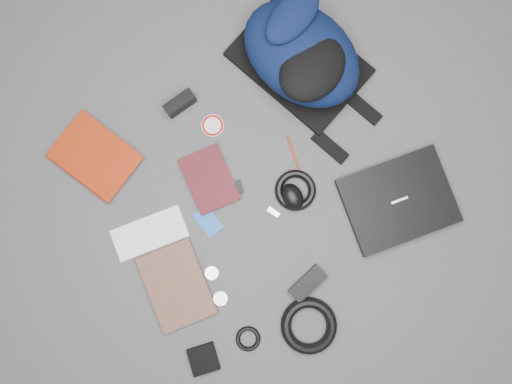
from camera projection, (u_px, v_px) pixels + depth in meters
ground at (256, 192)px, 1.68m from camera, size 4.00×4.00×0.00m
backpack at (302, 54)px, 1.62m from camera, size 0.42×0.53×0.20m
laptop at (398, 200)px, 1.66m from camera, size 0.41×0.35×0.03m
textbook_red at (77, 180)px, 1.67m from camera, size 0.27×0.31×0.03m
comic_book at (149, 297)px, 1.65m from camera, size 0.25×0.30×0.02m
envelope at (149, 233)px, 1.67m from camera, size 0.27×0.17×0.00m
dvd_case at (209, 179)px, 1.68m from camera, size 0.19×0.23×0.02m
compact_camera at (180, 104)px, 1.67m from camera, size 0.11×0.04×0.06m
sticker_disc at (213, 125)px, 1.70m from camera, size 0.10×0.10×0.00m
pen_teal at (224, 169)px, 1.68m from camera, size 0.04×0.15×0.01m
pen_red at (294, 154)px, 1.69m from camera, size 0.04×0.13×0.01m
id_badge at (208, 222)px, 1.67m from camera, size 0.07×0.10×0.00m
usb_black at (240, 187)px, 1.68m from camera, size 0.03×0.05×0.01m
usb_silver at (274, 212)px, 1.67m from camera, size 0.03×0.05×0.01m
mouse at (293, 197)px, 1.66m from camera, size 0.08×0.11×0.05m
headphone_left at (221, 298)px, 1.65m from camera, size 0.06×0.06×0.01m
headphone_right at (212, 273)px, 1.66m from camera, size 0.06×0.06×0.01m
cable_coil at (295, 190)px, 1.67m from camera, size 0.17×0.17×0.03m
power_brick at (308, 283)px, 1.64m from camera, size 0.13×0.07×0.03m
power_cord_coil at (309, 326)px, 1.63m from camera, size 0.23×0.23×0.04m
pouch at (203, 359)px, 1.63m from camera, size 0.11×0.11×0.02m
earbud_coil at (248, 339)px, 1.64m from camera, size 0.10×0.10×0.02m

